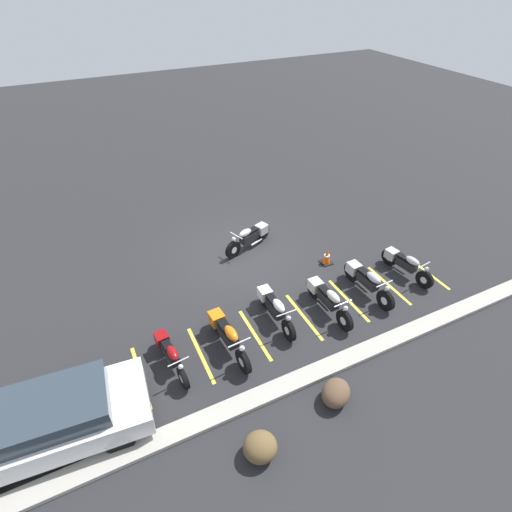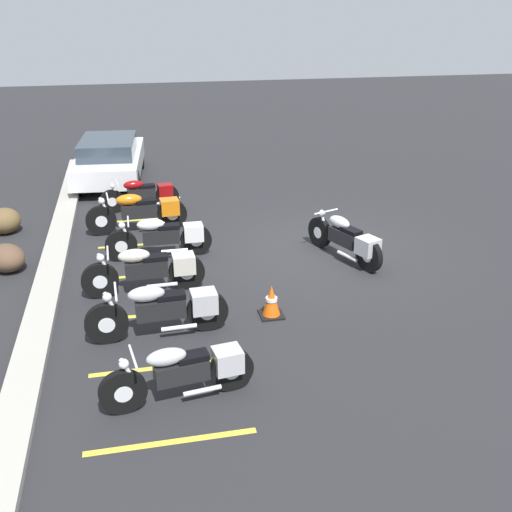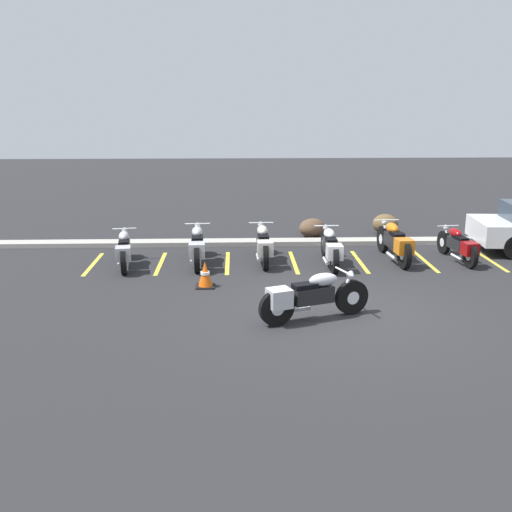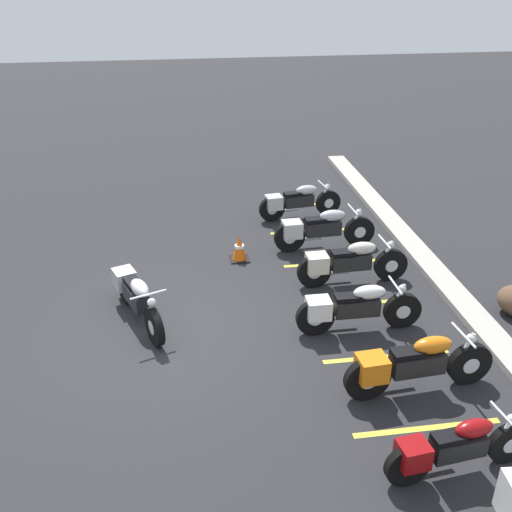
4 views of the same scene
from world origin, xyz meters
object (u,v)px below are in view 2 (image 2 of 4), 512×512
(parked_bike_3, at_px, (164,236))
(landscape_rock_0, at_px, (6,258))
(parked_bike_1, at_px, (165,309))
(motorcycle_silver_featured, at_px, (347,239))
(car_white, at_px, (110,159))
(landscape_rock_1, at_px, (4,221))
(traffic_cone, at_px, (271,302))
(parked_bike_4, at_px, (142,211))
(parked_bike_2, at_px, (150,269))
(parked_bike_5, at_px, (144,194))
(parked_bike_0, at_px, (186,371))

(parked_bike_3, height_order, landscape_rock_0, parked_bike_3)
(parked_bike_1, distance_m, parked_bike_3, 3.23)
(motorcycle_silver_featured, relative_size, car_white, 0.48)
(car_white, relative_size, landscape_rock_1, 5.87)
(parked_bike_1, xyz_separation_m, traffic_cone, (0.27, -1.80, -0.21))
(parked_bike_4, xyz_separation_m, landscape_rock_1, (0.53, 3.12, -0.19))
(landscape_rock_1, bearing_deg, motorcycle_silver_featured, -113.73)
(landscape_rock_0, bearing_deg, motorcycle_silver_featured, -97.53)
(parked_bike_3, xyz_separation_m, landscape_rock_0, (-0.05, 3.11, -0.18))
(car_white, bearing_deg, parked_bike_2, -169.60)
(parked_bike_4, relative_size, traffic_cone, 4.07)
(parked_bike_5, relative_size, landscape_rock_0, 2.43)
(parked_bike_2, distance_m, parked_bike_4, 3.28)
(parked_bike_5, bearing_deg, motorcycle_silver_featured, 126.59)
(car_white, bearing_deg, parked_bike_4, -165.71)
(parked_bike_0, bearing_deg, motorcycle_silver_featured, -140.84)
(parked_bike_1, relative_size, parked_bike_3, 1.03)
(parked_bike_3, distance_m, traffic_cone, 3.35)
(motorcycle_silver_featured, bearing_deg, parked_bike_3, 54.69)
(parked_bike_5, distance_m, landscape_rock_1, 3.38)
(parked_bike_0, distance_m, parked_bike_1, 1.75)
(parked_bike_0, relative_size, parked_bike_1, 0.92)
(parked_bike_3, xyz_separation_m, parked_bike_4, (1.67, 0.39, 0.03))
(parked_bike_3, height_order, parked_bike_4, parked_bike_4)
(parked_bike_1, height_order, parked_bike_5, parked_bike_1)
(parked_bike_4, distance_m, landscape_rock_0, 3.22)
(parked_bike_1, bearing_deg, parked_bike_0, 92.45)
(car_white, bearing_deg, traffic_cone, -158.65)
(parked_bike_2, height_order, landscape_rock_0, parked_bike_2)
(parked_bike_5, distance_m, landscape_rock_0, 4.34)
(landscape_rock_0, bearing_deg, parked_bike_1, -137.64)
(parked_bike_4, xyz_separation_m, traffic_cone, (-4.62, -1.97, -0.22))
(motorcycle_silver_featured, height_order, car_white, car_white)
(parked_bike_2, xyz_separation_m, parked_bike_5, (4.86, -0.08, -0.05))
(motorcycle_silver_featured, relative_size, parked_bike_1, 0.93)
(parked_bike_0, distance_m, parked_bike_3, 4.96)
(parked_bike_1, height_order, landscape_rock_1, parked_bike_1)
(car_white, bearing_deg, parked_bike_0, -169.76)
(landscape_rock_0, height_order, traffic_cone, traffic_cone)
(parked_bike_0, height_order, landscape_rock_1, parked_bike_0)
(motorcycle_silver_featured, height_order, landscape_rock_1, motorcycle_silver_featured)
(parked_bike_2, xyz_separation_m, landscape_rock_0, (1.56, 2.74, -0.19))
(parked_bike_0, xyz_separation_m, parked_bike_2, (3.35, 0.31, 0.03))
(motorcycle_silver_featured, distance_m, parked_bike_5, 5.75)
(parked_bike_2, distance_m, traffic_cone, 2.37)
(parked_bike_4, bearing_deg, parked_bike_1, 87.70)
(parked_bike_3, bearing_deg, parked_bike_4, -76.87)
(parked_bike_3, bearing_deg, parked_bike_0, 89.29)
(parked_bike_2, xyz_separation_m, traffic_cone, (-1.34, -1.95, -0.20))
(parked_bike_1, distance_m, parked_bike_2, 1.62)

